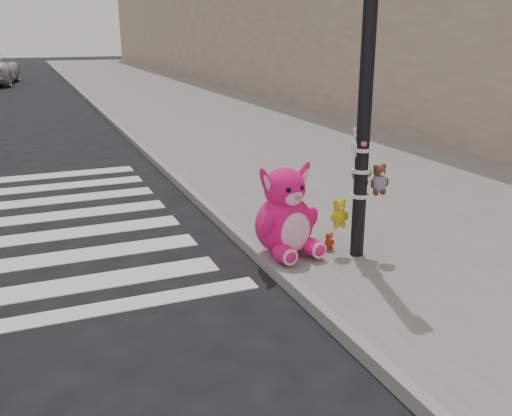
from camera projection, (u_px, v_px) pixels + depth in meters
name	position (u px, v px, depth m)	size (l,w,h in m)	color
ground	(193.00, 399.00, 4.45)	(120.00, 120.00, 0.00)	black
sidewalk_near	(268.00, 136.00, 15.07)	(7.00, 80.00, 0.14)	slate
curb_edge	(138.00, 145.00, 13.82)	(0.12, 80.00, 0.15)	gray
signal_pole	(364.00, 118.00, 6.47)	(0.67, 0.50, 4.00)	black
pink_bunny	(286.00, 217.00, 6.84)	(0.81, 0.91, 1.14)	#FF1577
red_teddy	(329.00, 241.00, 7.06)	(0.15, 0.11, 0.22)	#B53812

